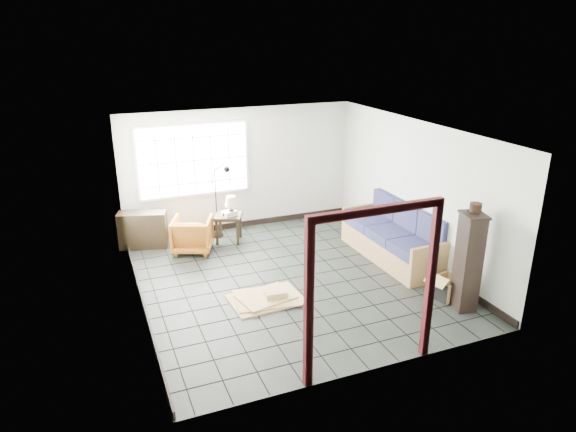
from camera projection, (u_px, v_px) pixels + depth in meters
name	position (u px, v px, depth m)	size (l,w,h in m)	color
ground	(289.00, 279.00, 8.95)	(5.50, 5.50, 0.00)	black
room_shell	(288.00, 186.00, 8.40)	(5.02, 5.52, 2.61)	silver
window_panel	(194.00, 160.00, 10.40)	(2.32, 0.08, 1.52)	silver
doorway_trim	(374.00, 271.00, 6.13)	(1.80, 0.08, 2.20)	#370C10
futon_sofa	(396.00, 239.00, 9.68)	(0.95, 2.37, 1.04)	olive
armchair	(192.00, 233.00, 9.97)	(0.73, 0.68, 0.75)	#9C4916
side_table	(228.00, 219.00, 10.40)	(0.69, 0.69, 0.57)	black
table_lamp	(231.00, 202.00, 10.23)	(0.34, 0.34, 0.40)	black
projector	(229.00, 213.00, 10.29)	(0.32, 0.29, 0.10)	silver
floor_lamp	(222.00, 198.00, 10.54)	(0.43, 0.27, 1.57)	black
console_shelf	(143.00, 230.00, 10.16)	(0.99, 0.61, 0.72)	black
tall_shelf	(468.00, 261.00, 7.76)	(0.42, 0.49, 1.56)	black
pot	(476.00, 207.00, 7.56)	(0.20, 0.20, 0.13)	black
open_box	(447.00, 287.00, 8.32)	(0.83, 0.54, 0.43)	#A98151
cardboard_pile	(267.00, 297.00, 8.24)	(1.19, 0.87, 0.17)	#A98151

